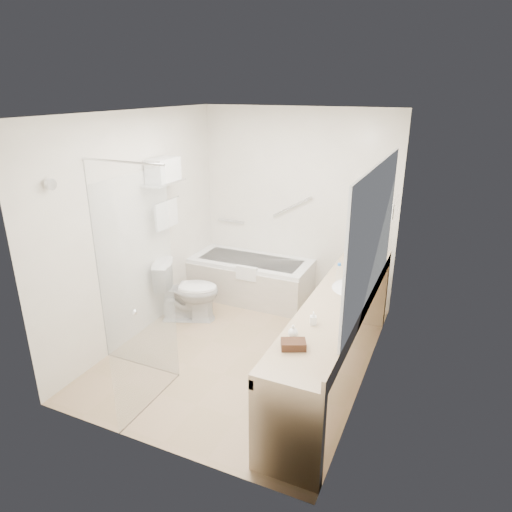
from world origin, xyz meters
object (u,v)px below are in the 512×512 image
at_px(vanity_counter, 336,323).
at_px(water_bottle_left, 339,273).
at_px(bathtub, 251,279).
at_px(toilet, 188,291).
at_px(amenity_basket, 293,344).

relative_size(vanity_counter, water_bottle_left, 13.28).
xyz_separation_m(bathtub, water_bottle_left, (1.41, -0.91, 0.67)).
height_order(bathtub, toilet, toilet).
bearing_deg(water_bottle_left, amenity_basket, -89.61).
distance_m(bathtub, toilet, 0.98).
height_order(vanity_counter, amenity_basket, vanity_counter).
bearing_deg(toilet, amenity_basket, -149.07).
xyz_separation_m(toilet, water_bottle_left, (1.86, -0.04, 0.57)).
height_order(toilet, water_bottle_left, water_bottle_left).
distance_m(bathtub, water_bottle_left, 1.81).
relative_size(bathtub, vanity_counter, 0.59).
distance_m(bathtub, amenity_basket, 2.76).
bearing_deg(water_bottle_left, toilet, 178.63).
xyz_separation_m(bathtub, amenity_basket, (1.42, -2.29, 0.61)).
distance_m(toilet, water_bottle_left, 1.94).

